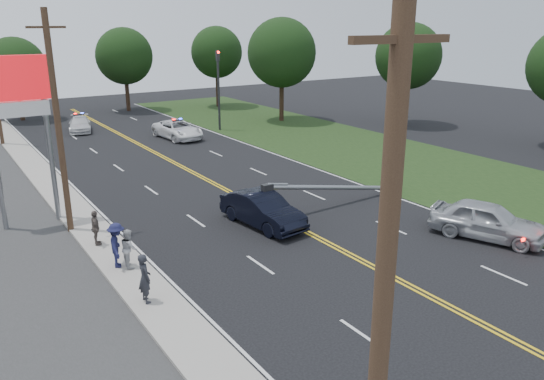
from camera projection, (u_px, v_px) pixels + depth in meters
ground at (398, 280)px, 20.23m from camera, size 120.00×120.00×0.00m
sidewalk at (100, 240)px, 23.76m from camera, size 1.80×70.00×0.12m
grass_verge at (431, 170)px, 35.27m from camera, size 12.00×80.00×0.01m
centerline_yellow at (259, 207)px, 28.19m from camera, size 0.36×80.00×0.00m
pylon_sign at (16, 101)px, 24.05m from camera, size 3.20×0.35×8.00m
traffic_signal at (218, 83)px, 47.19m from camera, size 0.28×0.41×7.05m
fallen_streetlight at (344, 187)px, 28.52m from camera, size 9.36×0.44×1.91m
utility_pole_near at (380, 341)px, 7.50m from camera, size 1.60×0.28×10.00m
utility_pole_mid at (58, 124)px, 23.42m from camera, size 1.60×0.28×10.00m
tree_6 at (15, 68)px, 51.76m from camera, size 5.86×5.86×8.11m
tree_7 at (124, 56)px, 57.30m from camera, size 6.07×6.07×8.94m
tree_8 at (217, 52)px, 60.25m from camera, size 5.80×5.80×9.05m
tree_9 at (282, 53)px, 51.08m from camera, size 6.64×6.64×9.92m
tree_13 at (408, 56)px, 48.95m from camera, size 6.07×6.07×9.46m
crashed_sedan at (263, 210)px, 25.43m from camera, size 2.25×5.03×1.60m
waiting_sedan at (487, 220)px, 23.91m from camera, size 3.78×5.40×1.71m
emergency_a at (178, 130)px, 44.69m from camera, size 2.96×5.61×1.50m
emergency_b at (80, 124)px, 47.55m from camera, size 2.90×4.78×1.30m
bystander_a at (145, 278)px, 18.17m from camera, size 0.44×0.66×1.79m
bystander_b at (129, 248)px, 20.86m from camera, size 0.68×0.83×1.56m
bystander_c at (117, 245)px, 20.82m from camera, size 1.02×1.33×1.82m
bystander_d at (96, 228)px, 22.90m from camera, size 0.55×0.97×1.56m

